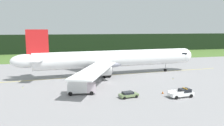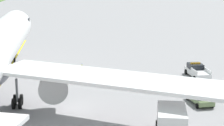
{
  "view_description": "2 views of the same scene",
  "coord_description": "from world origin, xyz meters",
  "px_view_note": "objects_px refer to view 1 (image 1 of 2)",
  "views": [
    {
      "loc": [
        -14.48,
        -59.24,
        14.62
      ],
      "look_at": [
        2.71,
        7.79,
        4.09
      ],
      "focal_mm": 36.64,
      "sensor_mm": 36.0,
      "label": 1
    },
    {
      "loc": [
        -40.76,
        -2.7,
        14.77
      ],
      "look_at": [
        6.07,
        -4.82,
        3.56
      ],
      "focal_mm": 62.62,
      "sensor_mm": 36.0,
      "label": 2
    }
  ],
  "objects_px": {
    "catering_truck": "(81,87)",
    "airliner": "(111,59)",
    "ops_pickup_truck": "(182,93)",
    "staff_car": "(128,94)",
    "apron_cone": "(163,92)"
  },
  "relations": [
    {
      "from": "catering_truck",
      "to": "staff_car",
      "type": "height_order",
      "value": "catering_truck"
    },
    {
      "from": "staff_car",
      "to": "apron_cone",
      "type": "relative_size",
      "value": 6.92
    },
    {
      "from": "catering_truck",
      "to": "staff_car",
      "type": "relative_size",
      "value": 1.53
    },
    {
      "from": "catering_truck",
      "to": "airliner",
      "type": "bearing_deg",
      "value": 57.8
    },
    {
      "from": "catering_truck",
      "to": "staff_car",
      "type": "distance_m",
      "value": 10.89
    },
    {
      "from": "apron_cone",
      "to": "ops_pickup_truck",
      "type": "bearing_deg",
      "value": -51.78
    },
    {
      "from": "airliner",
      "to": "catering_truck",
      "type": "relative_size",
      "value": 8.98
    },
    {
      "from": "ops_pickup_truck",
      "to": "catering_truck",
      "type": "height_order",
      "value": "catering_truck"
    },
    {
      "from": "ops_pickup_truck",
      "to": "staff_car",
      "type": "bearing_deg",
      "value": 167.23
    },
    {
      "from": "airliner",
      "to": "staff_car",
      "type": "distance_m",
      "value": 24.42
    },
    {
      "from": "staff_car",
      "to": "ops_pickup_truck",
      "type": "bearing_deg",
      "value": -12.77
    },
    {
      "from": "ops_pickup_truck",
      "to": "staff_car",
      "type": "distance_m",
      "value": 11.48
    },
    {
      "from": "airliner",
      "to": "staff_car",
      "type": "bearing_deg",
      "value": -95.45
    },
    {
      "from": "airliner",
      "to": "staff_car",
      "type": "height_order",
      "value": "airliner"
    },
    {
      "from": "ops_pickup_truck",
      "to": "catering_truck",
      "type": "relative_size",
      "value": 0.85
    }
  ]
}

